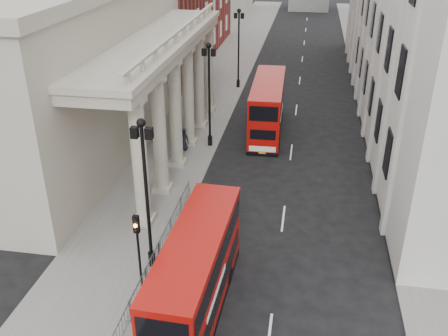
# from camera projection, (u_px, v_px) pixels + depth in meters

# --- Properties ---
(ground) EXTENTS (260.00, 260.00, 0.00)m
(ground) POSITION_uv_depth(u_px,v_px,m) (139.00, 321.00, 23.02)
(ground) COLOR black
(ground) RESTS_ON ground
(sidewalk_west) EXTENTS (6.00, 140.00, 0.12)m
(sidewalk_west) POSITION_uv_depth(u_px,v_px,m) (206.00, 104.00, 49.91)
(sidewalk_west) COLOR slate
(sidewalk_west) RESTS_ON ground
(sidewalk_east) EXTENTS (3.00, 140.00, 0.12)m
(sidewalk_east) POSITION_uv_depth(u_px,v_px,m) (376.00, 114.00, 47.42)
(sidewalk_east) COLOR slate
(sidewalk_east) RESTS_ON ground
(kerb) EXTENTS (0.20, 140.00, 0.14)m
(kerb) POSITION_uv_depth(u_px,v_px,m) (235.00, 106.00, 49.46)
(kerb) COLOR slate
(kerb) RESTS_ON ground
(portico_building) EXTENTS (9.00, 28.00, 12.00)m
(portico_building) POSITION_uv_depth(u_px,v_px,m) (76.00, 76.00, 37.80)
(portico_building) COLOR #A19A87
(portico_building) RESTS_ON ground
(lamp_post_south) EXTENTS (1.05, 0.44, 8.32)m
(lamp_post_south) POSITION_uv_depth(u_px,v_px,m) (146.00, 186.00, 24.45)
(lamp_post_south) COLOR black
(lamp_post_south) RESTS_ON sidewalk_west
(lamp_post_mid) EXTENTS (1.05, 0.44, 8.32)m
(lamp_post_mid) POSITION_uv_depth(u_px,v_px,m) (209.00, 88.00, 38.56)
(lamp_post_mid) COLOR black
(lamp_post_mid) RESTS_ON sidewalk_west
(lamp_post_north) EXTENTS (1.05, 0.44, 8.32)m
(lamp_post_north) POSITION_uv_depth(u_px,v_px,m) (239.00, 43.00, 52.67)
(lamp_post_north) COLOR black
(lamp_post_north) RESTS_ON sidewalk_west
(traffic_light) EXTENTS (0.28, 0.33, 4.30)m
(traffic_light) POSITION_uv_depth(u_px,v_px,m) (138.00, 240.00, 23.46)
(traffic_light) COLOR black
(traffic_light) RESTS_ON sidewalk_west
(crowd_barriers) EXTENTS (0.50, 18.75, 1.10)m
(crowd_barriers) POSITION_uv_depth(u_px,v_px,m) (146.00, 278.00, 24.74)
(crowd_barriers) COLOR gray
(crowd_barriers) RESTS_ON sidewalk_west
(bus_near) EXTENTS (2.66, 9.77, 4.19)m
(bus_near) POSITION_uv_depth(u_px,v_px,m) (196.00, 273.00, 22.68)
(bus_near) COLOR #9F0B07
(bus_near) RESTS_ON ground
(bus_far) EXTENTS (2.79, 10.49, 4.50)m
(bus_far) POSITION_uv_depth(u_px,v_px,m) (267.00, 106.00, 42.55)
(bus_far) COLOR #A40C07
(bus_far) RESTS_ON ground
(pedestrian_a) EXTENTS (0.65, 0.50, 1.60)m
(pedestrian_a) POSITION_uv_depth(u_px,v_px,m) (137.00, 176.00, 33.98)
(pedestrian_a) COLOR black
(pedestrian_a) RESTS_ON sidewalk_west
(pedestrian_b) EXTENTS (0.97, 0.89, 1.61)m
(pedestrian_b) POSITION_uv_depth(u_px,v_px,m) (161.00, 133.00, 40.91)
(pedestrian_b) COLOR black
(pedestrian_b) RESTS_ON sidewalk_west
(pedestrian_c) EXTENTS (0.93, 0.64, 1.83)m
(pedestrian_c) POSITION_uv_depth(u_px,v_px,m) (183.00, 139.00, 39.41)
(pedestrian_c) COLOR black
(pedestrian_c) RESTS_ON sidewalk_west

